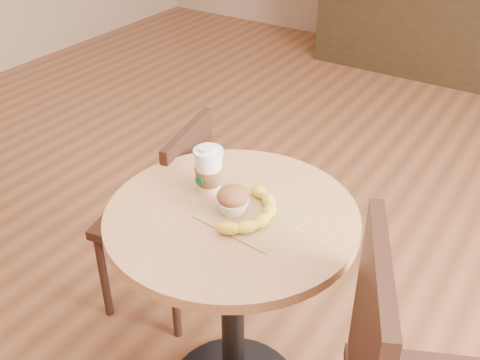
{
  "coord_description": "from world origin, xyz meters",
  "views": [
    {
      "loc": [
        0.76,
        -1.12,
        1.62
      ],
      "look_at": [
        0.09,
        -0.07,
        0.83
      ],
      "focal_mm": 42.0,
      "sensor_mm": 36.0,
      "label": 1
    }
  ],
  "objects_px": {
    "coffee_cup": "(209,171)",
    "banana": "(254,213)",
    "muffin": "(233,200)",
    "chair_left": "(166,213)",
    "cafe_table": "(232,276)"
  },
  "relations": [
    {
      "from": "muffin",
      "to": "cafe_table",
      "type": "bearing_deg",
      "value": -177.99
    },
    {
      "from": "banana",
      "to": "chair_left",
      "type": "bearing_deg",
      "value": 155.57
    },
    {
      "from": "cafe_table",
      "to": "banana",
      "type": "height_order",
      "value": "banana"
    },
    {
      "from": "cafe_table",
      "to": "muffin",
      "type": "height_order",
      "value": "muffin"
    },
    {
      "from": "banana",
      "to": "coffee_cup",
      "type": "bearing_deg",
      "value": 163.71
    },
    {
      "from": "cafe_table",
      "to": "coffee_cup",
      "type": "height_order",
      "value": "coffee_cup"
    },
    {
      "from": "muffin",
      "to": "chair_left",
      "type": "bearing_deg",
      "value": 152.47
    },
    {
      "from": "coffee_cup",
      "to": "muffin",
      "type": "bearing_deg",
      "value": -17.98
    },
    {
      "from": "cafe_table",
      "to": "banana",
      "type": "bearing_deg",
      "value": 5.73
    },
    {
      "from": "cafe_table",
      "to": "muffin",
      "type": "bearing_deg",
      "value": 2.01
    },
    {
      "from": "coffee_cup",
      "to": "muffin",
      "type": "distance_m",
      "value": 0.13
    },
    {
      "from": "chair_left",
      "to": "coffee_cup",
      "type": "xyz_separation_m",
      "value": [
        0.32,
        -0.17,
        0.37
      ]
    },
    {
      "from": "chair_left",
      "to": "cafe_table",
      "type": "bearing_deg",
      "value": 50.63
    },
    {
      "from": "coffee_cup",
      "to": "banana",
      "type": "relative_size",
      "value": 0.56
    },
    {
      "from": "coffee_cup",
      "to": "muffin",
      "type": "height_order",
      "value": "coffee_cup"
    }
  ]
}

